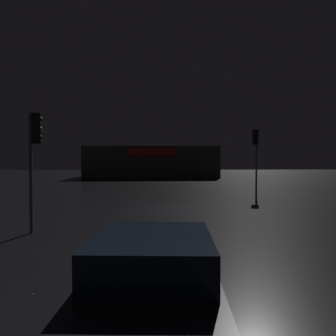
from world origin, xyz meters
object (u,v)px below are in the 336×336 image
at_px(traffic_signal_opposite, 34,143).
at_px(car_near, 152,285).
at_px(traffic_signal_main, 256,147).
at_px(store_building, 151,162).

bearing_deg(traffic_signal_opposite, car_near, -60.37).
bearing_deg(traffic_signal_main, traffic_signal_opposite, -136.67).
relative_size(traffic_signal_opposite, car_near, 0.99).
bearing_deg(traffic_signal_main, store_building, 105.98).
bearing_deg(traffic_signal_opposite, traffic_signal_main, 43.33).
bearing_deg(car_near, store_building, 89.73).
bearing_deg(car_near, traffic_signal_opposite, 119.63).
bearing_deg(store_building, traffic_signal_main, -74.02).
distance_m(traffic_signal_main, traffic_signal_opposite, 15.29).
xyz_separation_m(traffic_signal_main, car_near, (-7.12, -17.51, -2.57)).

